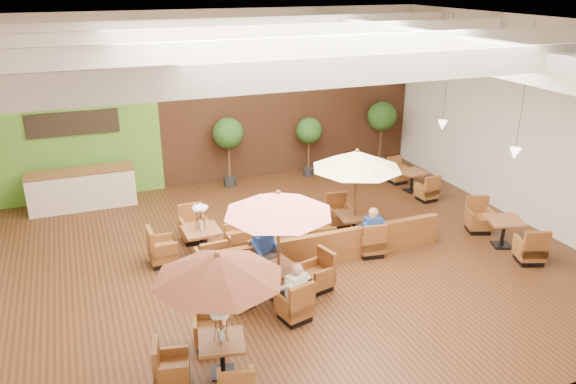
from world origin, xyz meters
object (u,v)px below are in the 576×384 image
table_2 (354,175)px  table_5 (412,182)px  diner_4 (372,228)px  topiary_1 (309,133)px  diner_1 (265,247)px  table_0 (216,289)px  table_4 (503,233)px  topiary_0 (228,136)px  diner_0 (295,286)px  table_3 (202,241)px  diner_3 (372,227)px  diner_2 (237,274)px  topiary_2 (382,119)px  booth_divider (332,247)px  service_counter (82,189)px  table_1 (278,225)px

table_2 → table_5: table_2 is taller
table_2 → diner_4: bearing=-77.8°
topiary_1 → diner_1: size_ratio=2.40×
table_0 → table_4: 8.37m
topiary_0 → diner_4: (1.90, -5.94, -0.95)m
topiary_0 → diner_0: bearing=-96.4°
topiary_0 → topiary_1: (2.79, 0.00, -0.18)m
table_5 → table_4: bearing=-94.3°
table_3 → diner_1: 1.88m
table_4 → diner_3: diner_3 is taller
table_0 → diner_4: 5.55m
diner_2 → diner_4: 3.82m
table_2 → diner_1: size_ratio=2.93×
diner_2 → table_4: bearing=78.6°
diner_2 → table_3: bearing=171.6°
table_2 → table_3: 4.09m
table_0 → table_3: 4.59m
table_0 → diner_0: (1.82, 1.06, -0.93)m
topiary_2 → diner_4: size_ratio=3.09×
table_2 → topiary_0: table_2 is taller
booth_divider → table_0: (-3.54, -2.95, 1.30)m
service_counter → topiary_0: 4.68m
table_2 → diner_3: (0.06, -0.90, -1.02)m
service_counter → diner_4: size_ratio=3.96×
topiary_2 → diner_3: 7.05m
service_counter → diner_3: (6.44, -5.74, 0.19)m
diner_3 → table_0: bearing=-138.8°
topiary_0 → diner_4: topiary_0 is taller
booth_divider → table_5: size_ratio=2.56×
table_4 → diner_3: 3.48m
table_3 → table_1: bearing=-67.4°
service_counter → table_3: 5.04m
booth_divider → table_3: size_ratio=2.28×
topiary_2 → diner_3: size_ratio=2.83×
table_2 → diner_0: size_ratio=2.96×
table_5 → topiary_2: 2.94m
booth_divider → diner_3: diner_3 is taller
table_4 → diner_1: bearing=-166.4°
booth_divider → table_5: bearing=37.3°
topiary_0 → diner_4: bearing=-72.3°
diner_1 → diner_3: bearing=167.1°
topiary_2 → diner_2: topiary_2 is taller
table_0 → topiary_1: table_0 is taller
topiary_0 → topiary_2: bearing=0.0°
table_4 → diner_0: 6.26m
diner_1 → topiary_0: bearing=-113.2°
table_5 → diner_3: bearing=-139.1°
table_1 → diner_0: 1.29m
table_4 → diner_2: 7.06m
table_5 → topiary_0: size_ratio=1.00×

